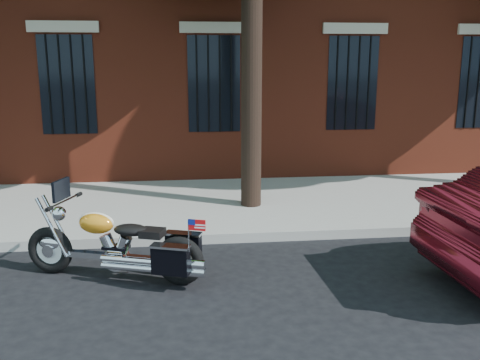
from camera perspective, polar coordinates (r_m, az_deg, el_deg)
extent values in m
plane|color=black|center=(6.93, 0.27, -10.36)|extent=(120.00, 120.00, 0.00)
cube|color=gray|center=(8.19, -0.88, -6.09)|extent=(40.00, 0.16, 0.15)
cube|color=gray|center=(9.98, -1.96, -2.60)|extent=(40.00, 3.60, 0.15)
cube|color=black|center=(11.47, -2.80, 10.18)|extent=(1.10, 0.14, 2.00)
cube|color=#B2A893|center=(11.45, -2.85, 15.93)|extent=(1.40, 0.20, 0.22)
cylinder|color=black|center=(11.39, -2.77, 10.16)|extent=(0.04, 0.04, 2.00)
cylinder|color=black|center=(9.32, 1.24, 11.42)|extent=(0.36, 0.36, 5.00)
torus|color=black|center=(7.38, -19.58, -7.04)|extent=(0.63, 0.33, 0.62)
torus|color=black|center=(6.65, -6.45, -8.55)|extent=(0.63, 0.33, 0.62)
cylinder|color=white|center=(7.38, -19.58, -7.04)|extent=(0.46, 0.20, 0.46)
cylinder|color=white|center=(6.65, -6.45, -8.55)|extent=(0.46, 0.20, 0.46)
ellipsoid|color=white|center=(7.35, -19.64, -6.36)|extent=(0.35, 0.22, 0.18)
ellipsoid|color=orange|center=(6.61, -6.48, -7.66)|extent=(0.35, 0.23, 0.18)
cube|color=white|center=(6.98, -13.37, -7.95)|extent=(1.34, 0.54, 0.07)
cylinder|color=white|center=(6.96, -13.01, -8.13)|extent=(0.33, 0.25, 0.30)
cylinder|color=white|center=(6.64, -9.98, -8.96)|extent=(1.12, 0.45, 0.08)
ellipsoid|color=orange|center=(6.93, -15.07, -4.47)|extent=(0.52, 0.40, 0.26)
ellipsoid|color=black|center=(6.75, -11.54, -5.24)|extent=(0.51, 0.40, 0.14)
cube|color=black|center=(6.84, -6.04, -7.03)|extent=(0.47, 0.28, 0.35)
cube|color=black|center=(6.41, -7.41, -8.44)|extent=(0.47, 0.28, 0.35)
cylinder|color=white|center=(7.06, -18.20, -2.17)|extent=(0.27, 0.69, 0.03)
sphere|color=white|center=(7.15, -18.75, -3.41)|extent=(0.24, 0.24, 0.19)
cube|color=black|center=(7.04, -18.54, -0.99)|extent=(0.16, 0.36, 0.26)
cube|color=red|center=(6.12, -4.62, -4.82)|extent=(0.20, 0.08, 0.13)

